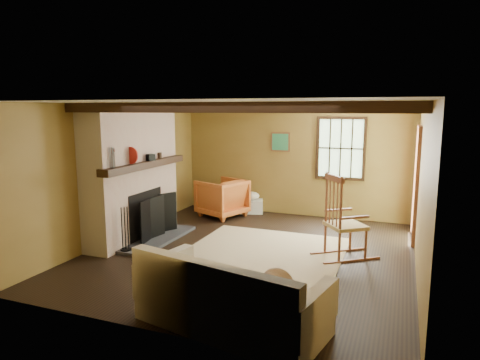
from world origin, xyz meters
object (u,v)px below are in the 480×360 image
at_px(fireplace, 134,178).
at_px(sofa, 229,302).
at_px(laundry_basket, 252,206).
at_px(armchair, 222,198).
at_px(rocking_chair, 343,223).

xyz_separation_m(fireplace, sofa, (2.83, -2.41, -0.81)).
relative_size(laundry_basket, armchair, 0.55).
height_order(fireplace, rocking_chair, fireplace).
xyz_separation_m(fireplace, armchair, (0.84, 2.01, -0.69)).
xyz_separation_m(rocking_chair, sofa, (-0.81, -2.69, -0.27)).
bearing_deg(fireplace, sofa, -40.35).
bearing_deg(armchair, sofa, 46.62).
xyz_separation_m(fireplace, rocking_chair, (3.64, 0.29, -0.54)).
xyz_separation_m(fireplace, laundry_basket, (1.32, 2.55, -0.95)).
distance_m(fireplace, sofa, 3.80).
relative_size(fireplace, armchair, 2.65).
bearing_deg(laundry_basket, rocking_chair, -44.34).
xyz_separation_m(sofa, laundry_basket, (-1.51, 4.96, -0.14)).
bearing_deg(laundry_basket, armchair, -132.09).
height_order(fireplace, sofa, fireplace).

